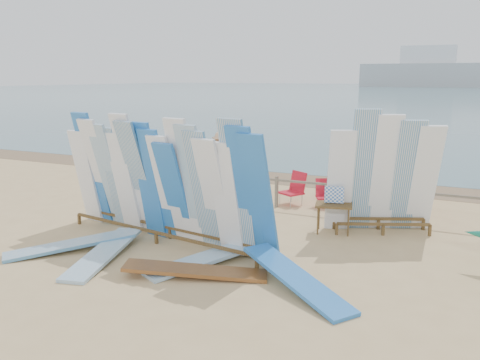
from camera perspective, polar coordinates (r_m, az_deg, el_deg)
The scene contains 23 objects.
ground at distance 12.01m, azimuth -1.06°, elevation -6.34°, with size 160.00×160.00×0.00m, color tan.
ocean at distance 138.41m, azimuth 23.19°, elevation 9.13°, with size 320.00×240.00×0.02m, color #3F6672.
wet_sand_strip at distance 18.55m, azimuth 8.74°, elevation -0.05°, with size 40.00×2.60×0.01m, color brown.
distant_ship at distance 191.04m, azimuth 20.27°, elevation 11.36°, with size 45.00×8.00×14.00m.
fence at distance 14.52m, azimuth 4.14°, elevation -0.64°, with size 12.08×0.08×0.90m.
main_surfboard_rack at distance 11.47m, azimuth -8.74°, elevation -0.58°, with size 5.81×1.69×2.92m.
side_surfboard_rack at distance 12.45m, azimuth 15.81°, elevation 0.26°, with size 2.67×1.70×2.99m.
vendor_table at distance 12.39m, azimuth 10.44°, elevation -4.15°, with size 0.97×0.78×1.14m.
flat_board_c at distance 9.76m, azimuth -5.01°, elevation -10.73°, with size 0.56×2.70×0.07m, color brown.
flat_board_b at distance 10.35m, azimuth -3.55°, elevation -9.37°, with size 0.56×2.70×0.07m, color #7BA8C6.
flat_board_e at distance 11.64m, azimuth -18.45°, elevation -7.55°, with size 0.56×2.70×0.07m, color silver.
flat_board_a at distance 10.97m, azimuth -15.02°, elevation -8.52°, with size 0.56×2.70×0.07m, color #7BA8C6.
flat_board_d at distance 9.21m, azimuth 6.27°, elevation -12.16°, with size 0.56×2.70×0.07m, color blue.
beach_chair_left at distance 14.94m, azimuth 5.88°, elevation -1.70°, with size 0.84×0.85×0.96m.
beach_chair_right at distance 14.76m, azimuth 9.53°, elevation -2.14°, with size 0.68×0.69×0.81m.
stroller at distance 14.61m, azimuth 17.35°, elevation -1.75°, with size 0.70×0.91×1.15m.
beachgoer_3 at distance 18.08m, azimuth -2.09°, elevation 2.66°, with size 1.16×0.48×1.79m, color tan.
beachgoer_6 at distance 15.85m, azimuth 17.87°, elevation 0.79°, with size 0.86×0.41×1.76m, color tan.
beachgoer_4 at distance 16.05m, azimuth 2.03°, elevation 1.36°, with size 1.00×0.43×1.70m, color #8C6042.
beachgoer_0 at distance 18.79m, azimuth -10.36°, elevation 2.58°, with size 0.80×0.38×1.64m, color tan.
beachgoer_1 at distance 18.16m, azimuth -6.55°, elevation 2.45°, with size 0.61×0.34×1.68m, color #8C6042.
beachgoer_5 at distance 17.38m, azimuth 14.25°, elevation 1.73°, with size 1.54×0.50×1.66m, color beige.
beachgoer_extra_1 at distance 19.77m, azimuth -12.27°, elevation 3.03°, with size 0.99×0.43×1.69m, color #8C6042.
Camera 1 is at (5.03, -10.27, 3.69)m, focal length 38.00 mm.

